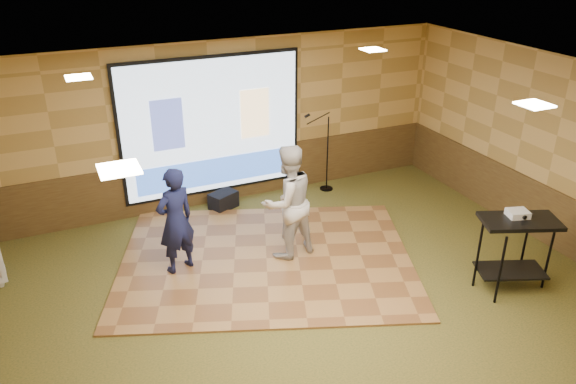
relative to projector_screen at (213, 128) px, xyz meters
name	(u,v)px	position (x,y,z in m)	size (l,w,h in m)	color
ground	(292,302)	(0.00, -3.44, -1.47)	(9.00, 9.00, 0.00)	#313A1A
room_shell	(292,163)	(0.00, -3.44, 0.62)	(9.04, 7.04, 3.02)	tan
wainscot_back	(215,178)	(0.00, 0.04, -1.00)	(9.00, 0.04, 0.95)	#442B16
wainscot_right	(540,212)	(4.48, -3.44, -1.00)	(0.04, 7.00, 0.95)	#442B16
projector_screen	(213,128)	(0.00, 0.00, 0.00)	(3.32, 0.06, 2.52)	black
downlight_nw	(79,77)	(-2.20, -1.64, 1.50)	(0.32, 0.32, 0.02)	beige
downlight_ne	(373,50)	(2.20, -1.64, 1.50)	(0.32, 0.32, 0.02)	beige
downlight_sw	(119,169)	(-2.20, -4.94, 1.50)	(0.32, 0.32, 0.02)	beige
downlight_se	(534,105)	(2.20, -4.94, 1.50)	(0.32, 0.32, 0.02)	beige
dance_floor	(266,259)	(0.09, -2.28, -1.46)	(4.47, 3.41, 0.03)	olive
player_left	(176,221)	(-1.21, -2.01, -0.62)	(0.60, 0.39, 1.64)	#13173D
player_right	(288,202)	(0.45, -2.28, -0.53)	(0.88, 0.69, 1.82)	beige
av_table	(517,239)	(3.01, -4.36, -0.68)	(1.04, 0.55, 1.10)	black
projector	(518,213)	(3.03, -4.27, -0.33)	(0.28, 0.23, 0.09)	silver
mic_stand	(324,166)	(2.11, -0.32, -0.98)	(0.63, 0.26, 1.61)	black
duffel_bag	(223,200)	(0.04, -0.28, -1.32)	(0.49, 0.33, 0.31)	black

